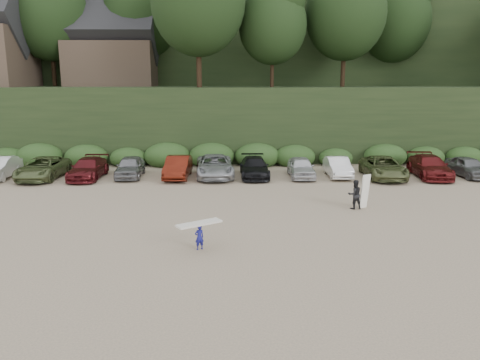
{
  "coord_description": "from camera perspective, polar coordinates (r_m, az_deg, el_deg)",
  "views": [
    {
      "loc": [
        -0.66,
        -21.7,
        6.61
      ],
      "look_at": [
        -0.31,
        3.0,
        1.3
      ],
      "focal_mm": 35.0,
      "sensor_mm": 36.0,
      "label": 1
    }
  ],
  "objects": [
    {
      "name": "hillside_backdrop",
      "position": [
        57.82,
        -0.42,
        16.71
      ],
      "size": [
        90.0,
        41.5,
        28.0
      ],
      "color": "black",
      "rests_on": "ground"
    },
    {
      "name": "child_surfer",
      "position": [
        18.62,
        -4.99,
        -6.23
      ],
      "size": [
        1.84,
        1.45,
        1.12
      ],
      "color": "navy",
      "rests_on": "ground"
    },
    {
      "name": "ground",
      "position": [
        22.7,
        0.9,
        -4.8
      ],
      "size": [
        120.0,
        120.0,
        0.0
      ],
      "primitive_type": "plane",
      "color": "tan",
      "rests_on": "ground"
    },
    {
      "name": "parked_cars",
      "position": [
        32.14,
        -1.53,
        1.57
      ],
      "size": [
        39.28,
        5.98,
        1.59
      ],
      "color": "#A4A3A8",
      "rests_on": "ground"
    },
    {
      "name": "adult_surfer",
      "position": [
        25.05,
        13.91,
        -1.69
      ],
      "size": [
        1.26,
        0.71,
        1.81
      ],
      "color": "black",
      "rests_on": "ground"
    }
  ]
}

